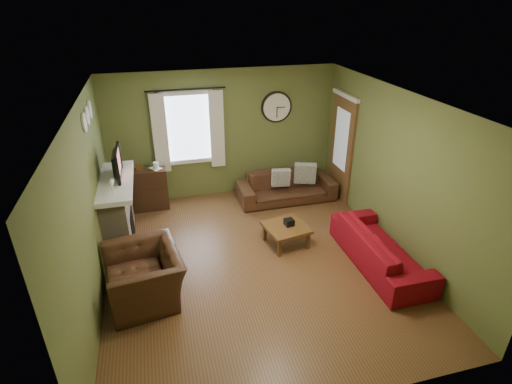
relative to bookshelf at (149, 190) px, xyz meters
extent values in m
cube|color=brown|center=(1.58, -2.25, -0.42)|extent=(4.60, 5.20, 0.00)
cube|color=white|center=(1.58, -2.25, 2.18)|extent=(4.60, 5.20, 0.00)
cube|color=#5E6A33|center=(-0.72, -2.25, 0.88)|extent=(0.00, 5.20, 2.60)
cube|color=#5E6A33|center=(3.88, -2.25, 0.88)|extent=(0.00, 5.20, 2.60)
cube|color=#5E6A33|center=(1.58, 0.35, 0.88)|extent=(4.60, 0.00, 2.60)
cube|color=#5E6A33|center=(1.58, -4.85, 0.88)|extent=(4.60, 0.00, 2.60)
cube|color=tan|center=(-0.52, -1.10, 0.13)|extent=(0.40, 1.40, 1.10)
cube|color=black|center=(-0.33, -1.10, -0.12)|extent=(0.04, 0.60, 0.55)
cube|color=white|center=(-0.49, -1.10, 0.72)|extent=(0.58, 1.60, 0.08)
imported|color=black|center=(-0.47, -0.95, 0.94)|extent=(0.08, 0.60, 0.35)
cube|color=#994C3F|center=(-0.39, -0.95, 0.99)|extent=(0.02, 0.62, 0.36)
cylinder|color=white|center=(-0.70, -1.45, 1.83)|extent=(0.28, 0.28, 0.03)
cylinder|color=white|center=(-0.70, -1.10, 1.83)|extent=(0.28, 0.28, 0.03)
cylinder|color=white|center=(-0.70, -0.75, 1.83)|extent=(0.28, 0.28, 0.03)
cylinder|color=black|center=(0.88, 0.23, 1.85)|extent=(0.03, 0.03, 1.50)
cube|color=silver|center=(0.33, 0.23, 1.03)|extent=(0.28, 0.04, 1.55)
cube|color=silver|center=(1.43, 0.23, 1.03)|extent=(0.28, 0.04, 1.55)
cube|color=brown|center=(3.85, -0.40, 0.63)|extent=(0.05, 0.90, 2.10)
imported|color=brown|center=(0.10, -0.04, 0.54)|extent=(0.27, 0.28, 0.02)
imported|color=#3F2517|center=(2.73, -0.31, -0.13)|extent=(1.99, 0.78, 0.58)
cube|color=#9AA09D|center=(2.58, -0.39, 0.13)|extent=(0.39, 0.18, 0.37)
cube|color=#9AA09D|center=(3.12, -0.32, 0.13)|extent=(0.46, 0.27, 0.44)
imported|color=maroon|center=(3.45, -2.79, -0.12)|extent=(0.79, 2.02, 0.59)
imported|color=#3F2517|center=(-0.13, -2.65, -0.05)|extent=(1.15, 1.26, 0.73)
cube|color=black|center=(2.25, -1.87, -0.02)|extent=(0.16, 0.16, 0.11)
camera|label=1|loc=(0.24, -7.31, 3.46)|focal=28.00mm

